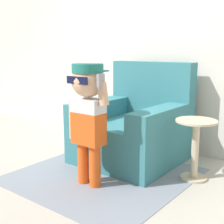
% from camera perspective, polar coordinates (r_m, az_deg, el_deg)
% --- Properties ---
extents(ground_plane, '(10.00, 10.00, 0.00)m').
position_cam_1_polar(ground_plane, '(3.35, -0.86, -8.30)').
color(ground_plane, '#ADA89E').
extents(wall_back, '(10.00, 0.05, 2.60)m').
position_cam_1_polar(wall_back, '(3.73, 6.10, 13.95)').
color(wall_back, silver).
rests_on(wall_back, ground_plane).
extents(armchair, '(0.95, 0.96, 1.00)m').
position_cam_1_polar(armchair, '(3.23, 4.08, -2.96)').
color(armchair, teal).
rests_on(armchair, ground_plane).
extents(person_child, '(0.42, 0.31, 1.02)m').
position_cam_1_polar(person_child, '(2.53, -4.42, 1.13)').
color(person_child, '#E05119').
rests_on(person_child, ground_plane).
extents(side_table, '(0.36, 0.36, 0.54)m').
position_cam_1_polar(side_table, '(2.81, 14.98, -5.68)').
color(side_table, beige).
rests_on(side_table, ground_plane).
extents(rug, '(1.44, 1.45, 0.01)m').
position_cam_1_polar(rug, '(2.91, -1.49, -11.36)').
color(rug, gray).
rests_on(rug, ground_plane).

